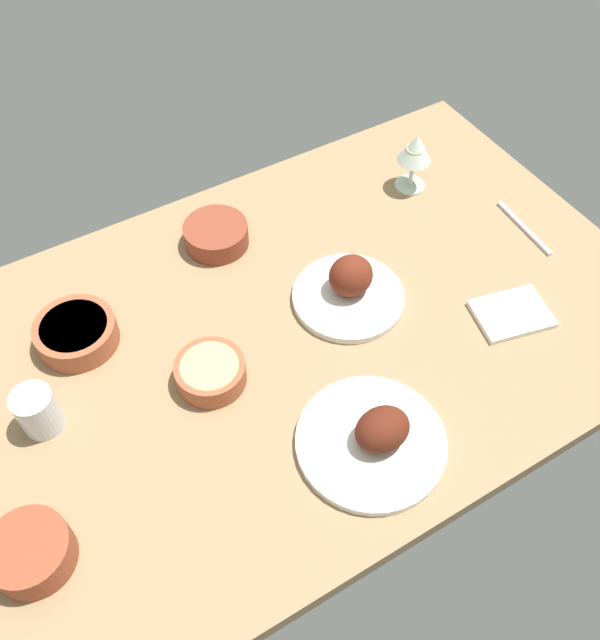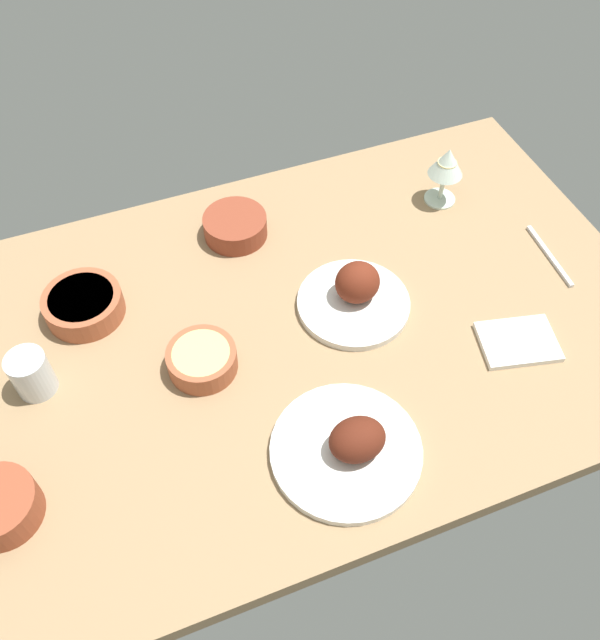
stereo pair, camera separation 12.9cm
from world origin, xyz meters
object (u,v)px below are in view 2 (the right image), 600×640
(plate_far_side, at_px, (350,447))
(bowl_pasta, at_px, (202,359))
(bowl_soup, at_px, (235,225))
(water_tumbler, at_px, (31,374))
(bowl_potatoes, at_px, (83,304))
(folded_napkin, at_px, (518,342))
(fork_loose, at_px, (549,256))
(plate_center_main, at_px, (355,294))
(wine_glass, at_px, (447,165))

(plate_far_side, distance_m, bowl_pasta, 0.31)
(plate_far_side, height_order, bowl_pasta, plate_far_side)
(bowl_soup, xyz_separation_m, water_tumbler, (-0.45, -0.24, 0.02))
(bowl_potatoes, height_order, water_tumbler, water_tumbler)
(bowl_soup, relative_size, folded_napkin, 0.95)
(fork_loose, bearing_deg, folded_napkin, 136.62)
(plate_far_side, relative_size, water_tumbler, 2.94)
(plate_center_main, height_order, fork_loose, plate_center_main)
(plate_center_main, bearing_deg, bowl_soup, 120.75)
(bowl_pasta, xyz_separation_m, fork_loose, (0.76, 0.01, -0.02))
(bowl_pasta, distance_m, bowl_soup, 0.35)
(plate_far_side, xyz_separation_m, bowl_pasta, (-0.18, 0.26, 0.00))
(plate_far_side, distance_m, water_tumbler, 0.57)
(bowl_pasta, height_order, folded_napkin, bowl_pasta)
(bowl_soup, height_order, folded_napkin, bowl_soup)
(bowl_pasta, bearing_deg, bowl_potatoes, 130.93)
(folded_napkin, bearing_deg, fork_loose, 42.56)
(plate_center_main, distance_m, bowl_soup, 0.31)
(plate_far_side, relative_size, bowl_pasta, 2.01)
(wine_glass, xyz_separation_m, water_tumbler, (-0.92, -0.18, -0.06))
(plate_center_main, relative_size, fork_loose, 1.25)
(folded_napkin, xyz_separation_m, fork_loose, (0.19, 0.17, -0.00))
(bowl_soup, bearing_deg, bowl_pasta, -117.77)
(bowl_pasta, xyz_separation_m, water_tumbler, (-0.29, 0.07, 0.02))
(bowl_pasta, distance_m, fork_loose, 0.76)
(plate_far_side, distance_m, folded_napkin, 0.40)
(plate_far_side, xyz_separation_m, bowl_potatoes, (-0.36, 0.46, 0.01))
(wine_glass, xyz_separation_m, folded_napkin, (-0.05, -0.41, -0.09))
(plate_center_main, xyz_separation_m, wine_glass, (0.30, 0.21, 0.07))
(bowl_potatoes, xyz_separation_m, bowl_soup, (0.34, 0.10, -0.00))
(folded_napkin, bearing_deg, wine_glass, 82.40)
(plate_center_main, height_order, bowl_potatoes, plate_center_main)
(bowl_potatoes, height_order, wine_glass, wine_glass)
(water_tumbler, height_order, fork_loose, water_tumbler)
(bowl_potatoes, xyz_separation_m, fork_loose, (0.94, -0.20, -0.02))
(fork_loose, bearing_deg, plate_center_main, 89.89)
(plate_center_main, relative_size, folded_napkin, 1.56)
(bowl_potatoes, bearing_deg, bowl_soup, 16.51)
(bowl_pasta, bearing_deg, plate_center_main, 6.75)
(bowl_soup, relative_size, wine_glass, 0.97)
(bowl_potatoes, distance_m, fork_loose, 0.96)
(bowl_pasta, height_order, water_tumbler, water_tumbler)
(plate_far_side, height_order, plate_center_main, plate_center_main)
(bowl_potatoes, distance_m, water_tumbler, 0.18)
(plate_center_main, bearing_deg, folded_napkin, -38.99)
(plate_center_main, xyz_separation_m, folded_napkin, (0.25, -0.20, -0.02))
(bowl_potatoes, relative_size, bowl_soup, 1.12)
(water_tumbler, distance_m, folded_napkin, 0.89)
(plate_far_side, height_order, bowl_soup, plate_far_side)
(plate_center_main, bearing_deg, fork_loose, -4.16)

